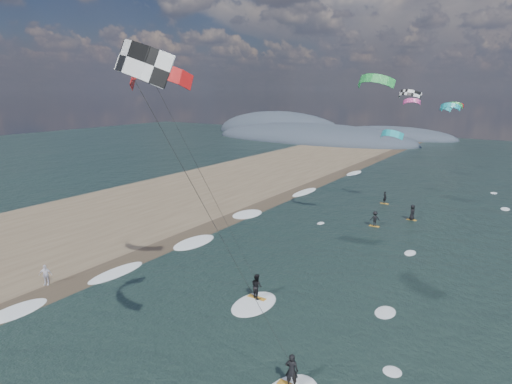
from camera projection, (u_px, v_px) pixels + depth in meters
The scene contains 10 objects.
ground at pixel (156, 352), 24.69m from camera, with size 260.00×260.00×0.00m, color black.
sand_strip at pixel (67, 231), 45.68m from camera, with size 26.00×240.00×0.00m, color brown.
wet_sand_strip at pixel (144, 255), 39.24m from camera, with size 3.00×240.00×0.00m, color #382D23.
coastal_hills at pixel (307, 137), 136.17m from camera, with size 80.00×41.00×15.00m.
kitesurfer_near_a at pixel (161, 134), 16.38m from camera, with size 7.94×9.60×16.89m.
kitesurfer_near_b at pixel (185, 149), 26.21m from camera, with size 7.24×8.59×16.72m.
far_kitesurfers at pixel (390, 213), 49.46m from camera, with size 5.98×11.06×1.83m.
bg_kite_field at pixel (425, 102), 68.99m from camera, with size 11.24×70.25×7.74m.
shoreline_surf at pixel (189, 242), 42.44m from camera, with size 2.40×79.40×0.11m.
beach_walker at pixel (45, 275), 33.05m from camera, with size 0.97×0.40×1.66m, color white.
Camera 1 is at (16.88, -14.99, 14.83)m, focal length 30.00 mm.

